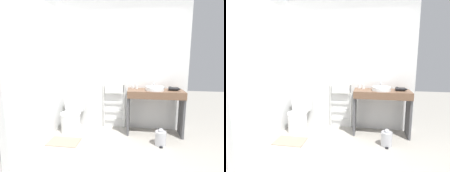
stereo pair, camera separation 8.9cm
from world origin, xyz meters
TOP-DOWN VIEW (x-y plane):
  - ground_plane at (0.00, 0.00)m, footprint 12.00×12.00m
  - wall_back at (0.00, 1.49)m, footprint 2.78×0.12m
  - wall_side at (-1.33, 0.72)m, footprint 0.12×2.12m
  - toilet at (-0.95, 1.11)m, footprint 0.41×0.56m
  - towel_radiator at (-0.11, 1.38)m, footprint 0.48×0.06m
  - vanity_counter at (0.73, 1.16)m, footprint 1.07×0.45m
  - sink_basin at (0.71, 1.15)m, footprint 0.35×0.35m
  - faucet at (0.71, 1.34)m, footprint 0.02×0.10m
  - cup_near_wall at (0.29, 1.33)m, footprint 0.06×0.06m
  - cup_near_edge at (0.37, 1.26)m, footprint 0.06×0.06m
  - hair_dryer at (1.07, 1.17)m, footprint 0.23×0.17m
  - trash_bin at (0.80, 0.72)m, footprint 0.19×0.22m
  - bath_mat at (-0.92, 0.57)m, footprint 0.56×0.36m

SIDE VIEW (x-z plane):
  - ground_plane at x=0.00m, z-range 0.00..0.00m
  - bath_mat at x=-0.92m, z-range 0.00..0.01m
  - trash_bin at x=0.80m, z-range -0.02..0.29m
  - toilet at x=-0.95m, z-range -0.07..0.70m
  - vanity_counter at x=0.73m, z-range 0.17..1.06m
  - towel_radiator at x=-0.11m, z-range 0.22..1.22m
  - hair_dryer at x=1.07m, z-range 0.89..0.96m
  - sink_basin at x=0.71m, z-range 0.90..0.97m
  - cup_near_edge at x=0.37m, z-range 0.89..0.98m
  - cup_near_wall at x=0.29m, z-range 0.89..0.98m
  - faucet at x=0.71m, z-range 0.91..1.04m
  - wall_back at x=0.00m, z-range 0.00..2.70m
  - wall_side at x=-1.33m, z-range 0.00..2.70m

